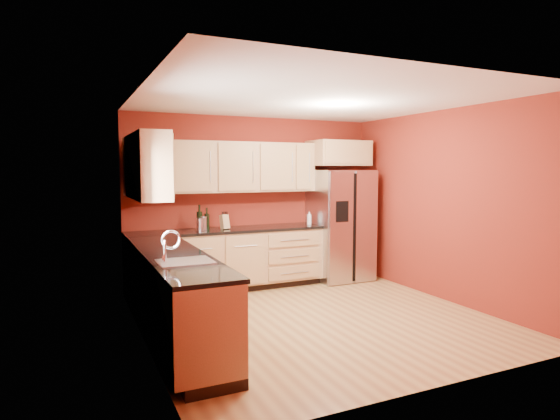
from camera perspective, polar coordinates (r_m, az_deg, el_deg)
name	(u,v)px	position (r m, az deg, el deg)	size (l,w,h in m)	color
floor	(316,318)	(5.81, 4.37, -12.99)	(4.00, 4.00, 0.00)	#99693B
ceiling	(317,100)	(5.59, 4.56, 13.28)	(4.00, 4.00, 0.00)	white
wall_back	(254,201)	(7.36, -3.15, 1.14)	(4.00, 0.04, 2.60)	maroon
wall_front	(439,231)	(3.94, 18.80, -2.47)	(4.00, 0.04, 2.60)	maroon
wall_left	(143,218)	(4.90, -16.41, -0.99)	(0.04, 4.00, 2.60)	maroon
wall_right	(445,206)	(6.75, 19.45, 0.52)	(0.04, 4.00, 2.60)	maroon
base_cabinets_back	(228,261)	(7.00, -6.42, -6.18)	(2.90, 0.60, 0.88)	#A4804F
base_cabinets_left	(174,299)	(5.11, -12.78, -10.48)	(0.60, 2.80, 0.88)	#A4804F
countertop_back	(227,230)	(6.92, -6.43, -2.45)	(2.90, 0.62, 0.04)	black
countertop_left	(174,255)	(5.01, -12.77, -5.40)	(0.62, 2.80, 0.04)	black
upper_cabinets_back	(243,167)	(7.10, -4.56, 5.24)	(2.30, 0.33, 0.75)	#A4804F
upper_cabinets_left	(147,166)	(5.62, -15.95, 5.13)	(0.33, 1.35, 0.75)	#A4804F
corner_upper_cabinet	(148,167)	(6.58, -15.79, 5.08)	(0.62, 0.33, 0.75)	#A4804F
over_fridge_cabinet	(338,153)	(7.68, 7.14, 6.87)	(0.92, 0.60, 0.40)	#A4804F
refrigerator	(340,225)	(7.67, 7.34, -1.81)	(0.90, 0.75, 1.78)	silver
window	(152,196)	(4.39, -15.28, 1.64)	(0.03, 0.90, 1.00)	white
sink_faucet	(185,246)	(4.50, -11.49, -4.35)	(0.50, 0.42, 0.30)	white
canister_left	(204,223)	(6.84, -9.21, -1.58)	(0.12, 0.12, 0.20)	silver
canister_right	(200,224)	(6.74, -9.68, -1.75)	(0.11, 0.11, 0.18)	silver
wine_bottle_a	(207,219)	(6.81, -8.91, -1.06)	(0.07, 0.07, 0.32)	black
wine_bottle_b	(200,217)	(6.84, -9.79, -0.88)	(0.08, 0.08, 0.36)	black
knife_block	(225,222)	(6.89, -6.77, -1.44)	(0.11, 0.10, 0.21)	tan
soap_dispenser	(309,218)	(7.41, 3.58, -1.00)	(0.07, 0.07, 0.20)	white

